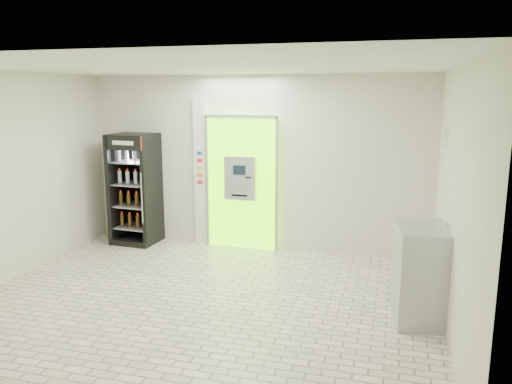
% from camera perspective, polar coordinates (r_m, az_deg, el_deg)
% --- Properties ---
extents(ground, '(6.00, 6.00, 0.00)m').
position_cam_1_polar(ground, '(6.76, -6.11, -12.26)').
color(ground, beige).
rests_on(ground, ground).
extents(room_shell, '(6.00, 6.00, 6.00)m').
position_cam_1_polar(room_shell, '(6.25, -6.46, 3.40)').
color(room_shell, silver).
rests_on(room_shell, ground).
extents(atm_assembly, '(1.30, 0.24, 2.33)m').
position_cam_1_polar(atm_assembly, '(8.67, -1.61, 1.17)').
color(atm_assembly, '#73FF00').
rests_on(atm_assembly, ground).
extents(pillar, '(0.22, 0.11, 2.60)m').
position_cam_1_polar(pillar, '(8.94, -6.33, 2.26)').
color(pillar, silver).
rests_on(pillar, ground).
extents(beverage_cooler, '(0.78, 0.73, 1.98)m').
position_cam_1_polar(beverage_cooler, '(9.25, -13.60, 0.11)').
color(beverage_cooler, black).
rests_on(beverage_cooler, ground).
extents(steel_cabinet, '(0.69, 0.93, 1.15)m').
position_cam_1_polar(steel_cabinet, '(6.34, 18.24, -8.80)').
color(steel_cabinet, '#A1A3A8').
rests_on(steel_cabinet, ground).
extents(exit_sign, '(0.02, 0.22, 0.26)m').
position_cam_1_polar(exit_sign, '(7.19, 20.90, 6.00)').
color(exit_sign, white).
rests_on(exit_sign, room_shell).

